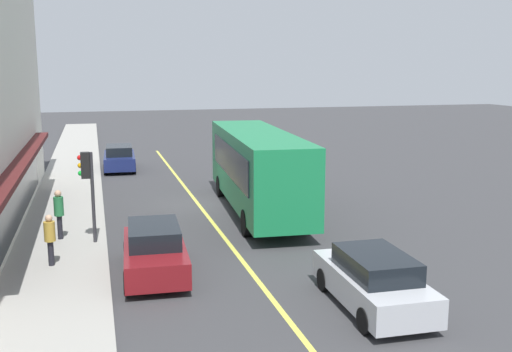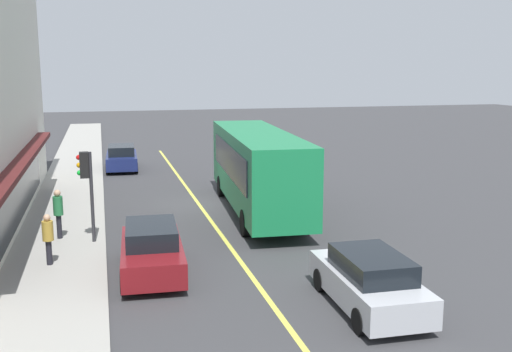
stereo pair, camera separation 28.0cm
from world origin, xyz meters
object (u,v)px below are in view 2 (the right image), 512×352
at_px(traffic_light, 86,175).
at_px(pedestrian_at_corner, 58,209).
at_px(car_navy, 122,158).
at_px(bus, 257,167).
at_px(car_silver, 369,281).
at_px(pedestrian_mid_block, 48,235).
at_px(car_maroon, 152,250).

xyz_separation_m(traffic_light, pedestrian_at_corner, (0.72, 1.04, -1.31)).
distance_m(traffic_light, car_navy, 15.93).
distance_m(bus, car_silver, 10.93).
bearing_deg(traffic_light, pedestrian_at_corner, 55.37).
distance_m(car_silver, pedestrian_mid_block, 9.89).
height_order(car_navy, pedestrian_mid_block, pedestrian_mid_block).
height_order(bus, pedestrian_mid_block, bus).
relative_size(bus, traffic_light, 3.52).
bearing_deg(car_maroon, bus, -37.09).
bearing_deg(car_maroon, pedestrian_mid_block, 68.26).
height_order(bus, pedestrian_at_corner, bus).
relative_size(bus, car_maroon, 2.57).
xyz_separation_m(car_maroon, car_silver, (-4.10, -5.25, 0.00)).
relative_size(bus, pedestrian_at_corner, 6.33).
bearing_deg(car_silver, bus, 0.77).
relative_size(car_maroon, pedestrian_mid_block, 2.71).
xyz_separation_m(car_silver, pedestrian_mid_block, (5.33, 8.32, 0.37)).
height_order(car_maroon, pedestrian_at_corner, pedestrian_at_corner).
distance_m(car_navy, car_silver, 23.92).
xyz_separation_m(car_navy, car_silver, (-23.29, -5.44, 0.00)).
distance_m(pedestrian_mid_block, pedestrian_at_corner, 2.95).
bearing_deg(bus, traffic_light, 115.25).
relative_size(bus, car_silver, 2.59).
relative_size(car_silver, pedestrian_at_corner, 2.44).
bearing_deg(bus, car_navy, 23.08).
relative_size(car_maroon, pedestrian_at_corner, 2.46).
distance_m(car_navy, car_maroon, 19.19).
height_order(car_silver, pedestrian_mid_block, pedestrian_mid_block).
bearing_deg(pedestrian_at_corner, traffic_light, -124.63).
bearing_deg(car_maroon, car_silver, -127.99).
distance_m(car_maroon, pedestrian_mid_block, 3.32).
relative_size(bus, car_navy, 2.58).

